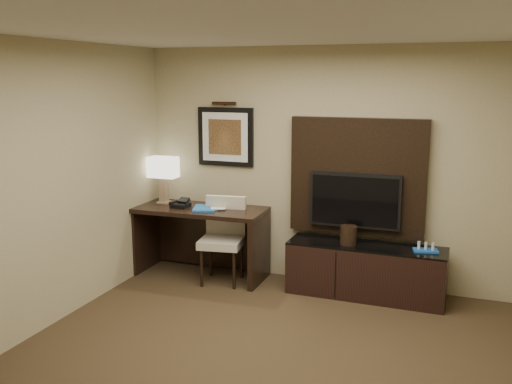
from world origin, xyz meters
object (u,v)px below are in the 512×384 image
at_px(desk_chair, 222,241).
at_px(minibar_tray, 426,247).
at_px(desk, 201,242).
at_px(credenza, 365,271).
at_px(table_lamp, 164,182).
at_px(tv, 355,200).
at_px(ice_bucket, 348,235).
at_px(desk_phone, 180,203).

height_order(desk_chair, minibar_tray, desk_chair).
xyz_separation_m(desk, desk_chair, (0.34, -0.14, 0.08)).
relative_size(credenza, table_lamp, 3.18).
relative_size(tv, desk_chair, 1.01).
bearing_deg(credenza, tv, 133.52).
xyz_separation_m(desk, table_lamp, (-0.53, 0.08, 0.68)).
distance_m(desk, ice_bucket, 1.80).
relative_size(ice_bucket, minibar_tray, 0.81).
relative_size(credenza, desk_chair, 1.70).
relative_size(table_lamp, minibar_tray, 2.14).
height_order(desk_chair, desk_phone, desk_chair).
xyz_separation_m(credenza, table_lamp, (-2.50, 0.08, 0.81)).
xyz_separation_m(credenza, desk_chair, (-1.64, -0.14, 0.21)).
bearing_deg(desk_phone, table_lamp, 158.16).
height_order(tv, table_lamp, table_lamp).
height_order(desk_phone, ice_bucket, desk_phone).
distance_m(desk_phone, minibar_tray, 2.83).
relative_size(desk_chair, table_lamp, 1.87).
distance_m(desk, desk_chair, 0.37).
bearing_deg(table_lamp, desk, -9.17).
relative_size(tv, minibar_tray, 4.03).
bearing_deg(credenza, ice_bucket, -170.17).
bearing_deg(credenza, desk_chair, -174.26).
bearing_deg(ice_bucket, desk_phone, -179.32).
height_order(tv, desk_chair, tv).
relative_size(desk_phone, ice_bucket, 0.98).
distance_m(desk_chair, desk_phone, 0.69).
distance_m(desk_phone, ice_bucket, 2.02).
height_order(credenza, minibar_tray, minibar_tray).
xyz_separation_m(credenza, desk_phone, (-2.20, -0.05, 0.59)).
bearing_deg(table_lamp, tv, 2.59).
bearing_deg(desk_chair, ice_bucket, -4.40).
height_order(desk, credenza, desk).
bearing_deg(minibar_tray, desk_chair, -176.93).
bearing_deg(ice_bucket, credenza, 8.89).
height_order(credenza, desk_phone, desk_phone).
bearing_deg(minibar_tray, desk_phone, -179.25).
bearing_deg(desk_chair, desk_phone, 162.92).
bearing_deg(tv, table_lamp, -177.41).
relative_size(table_lamp, ice_bucket, 2.63).
height_order(desk, minibar_tray, desk).
height_order(credenza, table_lamp, table_lamp).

